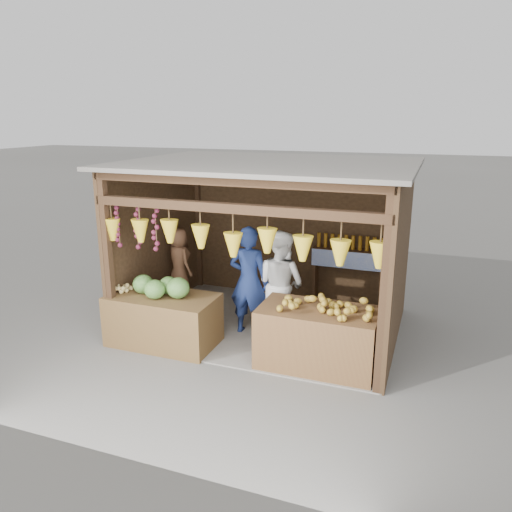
{
  "coord_description": "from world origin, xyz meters",
  "views": [
    {
      "loc": [
        2.43,
        -7.13,
        3.33
      ],
      "look_at": [
        -0.17,
        -0.1,
        1.2
      ],
      "focal_mm": 35.0,
      "sensor_mm": 36.0,
      "label": 1
    }
  ],
  "objects_px": {
    "counter_left": "(163,320)",
    "woman_standing": "(281,284)",
    "man_standing": "(249,281)",
    "counter_right": "(317,338)",
    "vendor_seated": "(179,261)"
  },
  "relations": [
    {
      "from": "counter_left",
      "to": "man_standing",
      "type": "xyz_separation_m",
      "value": [
        1.07,
        0.78,
        0.49
      ]
    },
    {
      "from": "counter_right",
      "to": "vendor_seated",
      "type": "height_order",
      "value": "vendor_seated"
    },
    {
      "from": "counter_left",
      "to": "man_standing",
      "type": "bearing_deg",
      "value": 35.95
    },
    {
      "from": "man_standing",
      "to": "counter_right",
      "type": "bearing_deg",
      "value": 152.81
    },
    {
      "from": "counter_right",
      "to": "man_standing",
      "type": "relative_size",
      "value": 0.91
    },
    {
      "from": "counter_left",
      "to": "woman_standing",
      "type": "xyz_separation_m",
      "value": [
        1.54,
        0.91,
        0.46
      ]
    },
    {
      "from": "counter_left",
      "to": "woman_standing",
      "type": "height_order",
      "value": "woman_standing"
    },
    {
      "from": "man_standing",
      "to": "vendor_seated",
      "type": "height_order",
      "value": "man_standing"
    },
    {
      "from": "counter_right",
      "to": "vendor_seated",
      "type": "xyz_separation_m",
      "value": [
        -2.72,
        1.15,
        0.48
      ]
    },
    {
      "from": "woman_standing",
      "to": "vendor_seated",
      "type": "bearing_deg",
      "value": 13.06
    },
    {
      "from": "man_standing",
      "to": "vendor_seated",
      "type": "relative_size",
      "value": 1.48
    },
    {
      "from": "counter_left",
      "to": "woman_standing",
      "type": "bearing_deg",
      "value": 30.61
    },
    {
      "from": "woman_standing",
      "to": "counter_right",
      "type": "bearing_deg",
      "value": 156.78
    },
    {
      "from": "vendor_seated",
      "to": "counter_right",
      "type": "bearing_deg",
      "value": -172.16
    },
    {
      "from": "man_standing",
      "to": "woman_standing",
      "type": "height_order",
      "value": "man_standing"
    }
  ]
}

